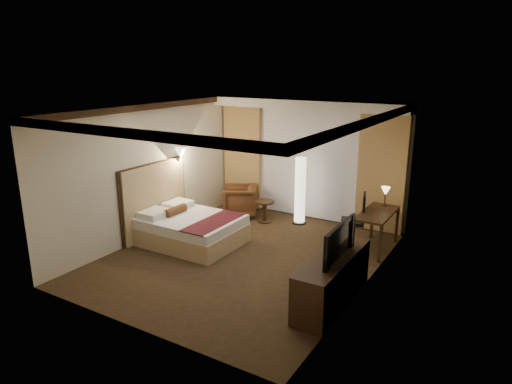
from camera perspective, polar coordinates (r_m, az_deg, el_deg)
The scene contains 21 objects.
floor at distance 8.52m, azimuth -1.40°, elevation -8.10°, with size 4.50×5.50×0.01m, color #2E2112.
ceiling at distance 7.83m, azimuth -1.53°, elevation 10.29°, with size 4.50×5.50×0.01m, color white.
back_wall at distance 10.43m, azimuth 6.68°, elevation 4.06°, with size 4.50×0.02×2.70m, color beige.
left_wall at distance 9.43m, azimuth -13.09°, elevation 2.51°, with size 0.02×5.50×2.70m, color beige.
right_wall at distance 7.16m, azimuth 13.92°, elevation -1.72°, with size 0.02×5.50×2.70m, color beige.
crown_molding at distance 7.83m, azimuth -1.53°, elevation 9.86°, with size 4.50×5.50×0.12m, color black, non-canonical shape.
soffit at distance 10.03m, azimuth 6.31°, elevation 10.83°, with size 4.50×0.50×0.20m, color white.
curtain_sheer at distance 10.38m, azimuth 6.48°, elevation 3.45°, with size 2.48×0.04×2.45m, color silver.
curtain_left_drape at distance 11.12m, azimuth -1.65°, elevation 4.37°, with size 1.00×0.14×2.45m, color #A68B4C.
curtain_right_drape at distance 9.76m, azimuth 15.43°, elevation 2.19°, with size 1.00×0.14×2.45m, color #A68B4C.
wall_sconce at distance 9.82m, azimuth -9.45°, elevation 4.84°, with size 0.24×0.24×0.24m, color white, non-canonical shape.
bed at distance 9.13m, azimuth -8.02°, elevation -4.73°, with size 1.85×1.45×0.54m, color white, non-canonical shape.
headboard at distance 9.58m, azimuth -12.50°, elevation -0.97°, with size 0.12×1.75×1.50m, color tan, non-canonical shape.
armchair at distance 10.66m, azimuth -2.07°, elevation -0.91°, with size 0.76×0.71×0.78m, color #4B3116.
side_table at distance 10.25m, azimuth 1.08°, elevation -2.43°, with size 0.45×0.45×0.49m, color black, non-canonical shape.
floor_lamp at distance 10.06m, azimuth 5.53°, elevation 0.16°, with size 0.32×0.32×1.50m, color white, non-canonical shape.
desk at distance 9.00m, azimuth 14.76°, elevation -4.72°, with size 0.55×1.24×0.75m, color black, non-canonical shape.
desk_lamp at distance 9.27m, azimuth 15.83°, elevation -0.66°, with size 0.18×0.18×0.34m, color #FFD899, non-canonical shape.
office_chair at distance 9.03m, azimuth 11.98°, elevation -3.40°, with size 0.51×0.51×1.07m, color black, non-canonical shape.
dresser at distance 6.95m, azimuth 9.54°, elevation -10.75°, with size 0.50×1.88×0.73m, color black, non-canonical shape.
television at distance 6.69m, azimuth 9.56°, elevation -5.38°, with size 1.13×0.65×0.15m, color black.
Camera 1 is at (4.19, -6.57, 3.44)m, focal length 32.00 mm.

